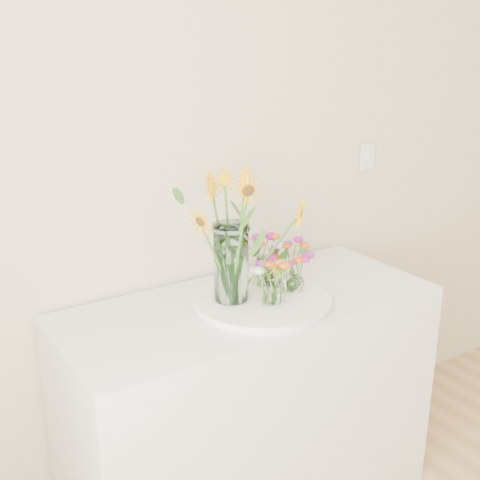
{
  "coord_description": "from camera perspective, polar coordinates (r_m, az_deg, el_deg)",
  "views": [
    {
      "loc": [
        -1.59,
        0.26,
        1.8
      ],
      "look_at": [
        -0.53,
        1.89,
        1.16
      ],
      "focal_mm": 45.0,
      "sensor_mm": 36.0,
      "label": 1
    }
  ],
  "objects": [
    {
      "name": "sunflower_bouquet",
      "position": [
        2.06,
        -0.87,
        1.04
      ],
      "size": [
        0.91,
        0.91,
        0.53
      ],
      "primitive_type": null,
      "rotation": [
        0.0,
        0.0,
        -0.35
      ],
      "color": "#F2AE05",
      "rests_on": "tray"
    },
    {
      "name": "small_vase_c",
      "position": [
        2.26,
        2.45,
        -3.04
      ],
      "size": [
        0.07,
        0.07,
        0.11
      ],
      "primitive_type": "cylinder",
      "rotation": [
        0.0,
        0.0,
        0.13
      ],
      "color": "white",
      "rests_on": "tray"
    },
    {
      "name": "wildflower_posy_b",
      "position": [
        2.2,
        5.14,
        -2.37
      ],
      "size": [
        0.19,
        0.19,
        0.21
      ],
      "primitive_type": null,
      "color": "#D85112",
      "rests_on": "tray"
    },
    {
      "name": "small_vase_b",
      "position": [
        2.22,
        5.1,
        -3.46
      ],
      "size": [
        0.08,
        0.08,
        0.12
      ],
      "primitive_type": null,
      "rotation": [
        0.0,
        0.0,
        0.01
      ],
      "color": "white",
      "rests_on": "tray"
    },
    {
      "name": "tray",
      "position": [
        2.18,
        2.05,
        -5.85
      ],
      "size": [
        0.48,
        0.48,
        0.02
      ],
      "primitive_type": "cylinder",
      "color": "white",
      "rests_on": "counter"
    },
    {
      "name": "wildflower_posy_a",
      "position": [
        2.1,
        3.12,
        -3.52
      ],
      "size": [
        0.2,
        0.2,
        0.2
      ],
      "primitive_type": null,
      "color": "#D85112",
      "rests_on": "tray"
    },
    {
      "name": "counter",
      "position": [
        2.43,
        0.91,
        -15.55
      ],
      "size": [
        1.4,
        0.6,
        0.9
      ],
      "primitive_type": "cube",
      "color": "white",
      "rests_on": "ground_plane"
    },
    {
      "name": "mason_jar",
      "position": [
        2.1,
        -0.86,
        -2.17
      ],
      "size": [
        0.16,
        0.16,
        0.29
      ],
      "primitive_type": "cylinder",
      "rotation": [
        0.0,
        0.0,
        -0.35
      ],
      "color": "#ABD7D5",
      "rests_on": "tray"
    },
    {
      "name": "wildflower_posy_c",
      "position": [
        2.25,
        2.46,
        -1.97
      ],
      "size": [
        0.21,
        0.21,
        0.2
      ],
      "primitive_type": null,
      "color": "#D85112",
      "rests_on": "tray"
    },
    {
      "name": "small_vase_a",
      "position": [
        2.11,
        3.1,
        -4.66
      ],
      "size": [
        0.07,
        0.07,
        0.11
      ],
      "primitive_type": "cylinder",
      "rotation": [
        0.0,
        0.0,
        0.1
      ],
      "color": "white",
      "rests_on": "tray"
    }
  ]
}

